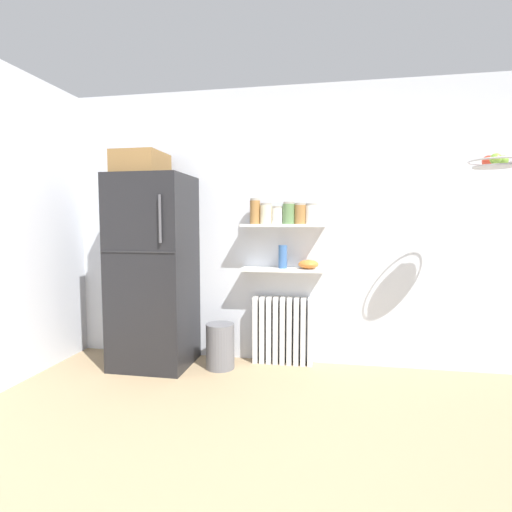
% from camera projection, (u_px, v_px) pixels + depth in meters
% --- Properties ---
extents(ground_plane, '(7.04, 7.04, 0.00)m').
position_uv_depth(ground_plane, '(271.00, 446.00, 2.39)').
color(ground_plane, '#9E8460').
extents(back_wall, '(7.04, 0.10, 2.60)m').
position_uv_depth(back_wall, '(295.00, 227.00, 3.80)').
color(back_wall, silver).
rests_on(back_wall, ground_plane).
extents(refrigerator, '(0.69, 0.66, 1.98)m').
position_uv_depth(refrigerator, '(153.00, 266.00, 3.70)').
color(refrigerator, black).
rests_on(refrigerator, ground_plane).
extents(radiator, '(0.56, 0.12, 0.64)m').
position_uv_depth(radiator, '(283.00, 331.00, 3.77)').
color(radiator, white).
rests_on(radiator, ground_plane).
extents(wall_shelf_lower, '(0.77, 0.22, 0.02)m').
position_uv_depth(wall_shelf_lower, '(283.00, 270.00, 3.69)').
color(wall_shelf_lower, white).
extents(wall_shelf_upper, '(0.77, 0.22, 0.02)m').
position_uv_depth(wall_shelf_upper, '(283.00, 225.00, 3.66)').
color(wall_shelf_upper, white).
extents(storage_jar_0, '(0.10, 0.10, 0.24)m').
position_uv_depth(storage_jar_0, '(255.00, 211.00, 3.69)').
color(storage_jar_0, olive).
rests_on(storage_jar_0, wall_shelf_upper).
extents(storage_jar_1, '(0.11, 0.11, 0.19)m').
position_uv_depth(storage_jar_1, '(266.00, 214.00, 3.68)').
color(storage_jar_1, beige).
rests_on(storage_jar_1, wall_shelf_upper).
extents(storage_jar_2, '(0.10, 0.10, 0.16)m').
position_uv_depth(storage_jar_2, '(277.00, 215.00, 3.66)').
color(storage_jar_2, silver).
rests_on(storage_jar_2, wall_shelf_upper).
extents(storage_jar_3, '(0.11, 0.11, 0.20)m').
position_uv_depth(storage_jar_3, '(289.00, 213.00, 3.64)').
color(storage_jar_3, '#5B7F4C').
rests_on(storage_jar_3, wall_shelf_upper).
extents(storage_jar_4, '(0.11, 0.11, 0.19)m').
position_uv_depth(storage_jar_4, '(300.00, 214.00, 3.62)').
color(storage_jar_4, olive).
rests_on(storage_jar_4, wall_shelf_upper).
extents(storage_jar_5, '(0.12, 0.12, 0.19)m').
position_uv_depth(storage_jar_5, '(312.00, 214.00, 3.60)').
color(storage_jar_5, silver).
rests_on(storage_jar_5, wall_shelf_upper).
extents(vase, '(0.08, 0.08, 0.22)m').
position_uv_depth(vase, '(283.00, 257.00, 3.68)').
color(vase, '#38609E').
rests_on(vase, wall_shelf_lower).
extents(shelf_bowl, '(0.19, 0.19, 0.08)m').
position_uv_depth(shelf_bowl, '(308.00, 264.00, 3.64)').
color(shelf_bowl, orange).
rests_on(shelf_bowl, wall_shelf_lower).
extents(trash_bin, '(0.26, 0.26, 0.41)m').
position_uv_depth(trash_bin, '(220.00, 346.00, 3.66)').
color(trash_bin, slate).
rests_on(trash_bin, ground_plane).
extents(hanging_fruit_basket, '(0.35, 0.35, 0.10)m').
position_uv_depth(hanging_fruit_basket, '(494.00, 162.00, 2.89)').
color(hanging_fruit_basket, '#B2B2B7').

